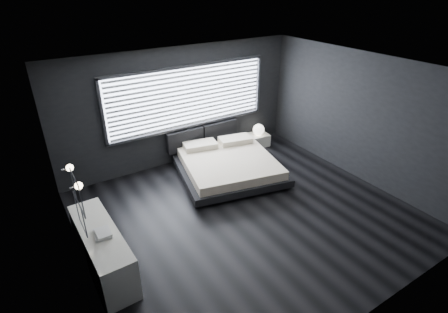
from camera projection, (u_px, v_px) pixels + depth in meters
room at (250, 150)px, 6.22m from camera, size 6.04×6.00×2.80m
window at (189, 97)px, 8.24m from camera, size 4.14×0.09×1.52m
headboard at (203, 136)px, 8.82m from camera, size 1.96×0.16×0.52m
sconce_near at (78, 186)px, 4.80m from camera, size 0.18×0.11×0.11m
sconce_far at (69, 168)px, 5.25m from camera, size 0.18×0.11×0.11m
wall_art_upper at (78, 193)px, 4.19m from camera, size 0.01×0.48×0.48m
wall_art_lower at (80, 214)px, 4.59m from camera, size 0.01×0.48×0.48m
bed at (229, 165)px, 8.08m from camera, size 2.64×2.56×0.58m
nightstand at (258, 140)px, 9.58m from camera, size 0.60×0.52×0.32m
orb_lamp at (259, 130)px, 9.40m from camera, size 0.31×0.31×0.31m
dresser at (103, 250)px, 5.45m from camera, size 0.57×1.86×0.74m
book_stack at (103, 233)px, 5.18m from camera, size 0.27×0.33×0.06m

